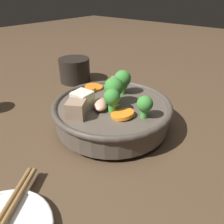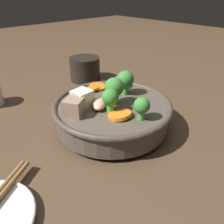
# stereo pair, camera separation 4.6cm
# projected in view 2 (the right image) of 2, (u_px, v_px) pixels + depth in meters

# --- Properties ---
(ground_plane) EXTENTS (3.00, 3.00, 0.00)m
(ground_plane) POSITION_uv_depth(u_px,v_px,m) (112.00, 126.00, 0.48)
(ground_plane) COLOR #4C3826
(stirfry_bowl) EXTENTS (0.25, 0.25, 0.11)m
(stirfry_bowl) POSITION_uv_depth(u_px,v_px,m) (112.00, 110.00, 0.46)
(stirfry_bowl) COLOR #51473D
(stirfry_bowl) RESTS_ON ground_plane
(dark_mug) EXTENTS (0.12, 0.10, 0.07)m
(dark_mug) POSITION_uv_depth(u_px,v_px,m) (85.00, 69.00, 0.71)
(dark_mug) COLOR black
(dark_mug) RESTS_ON ground_plane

